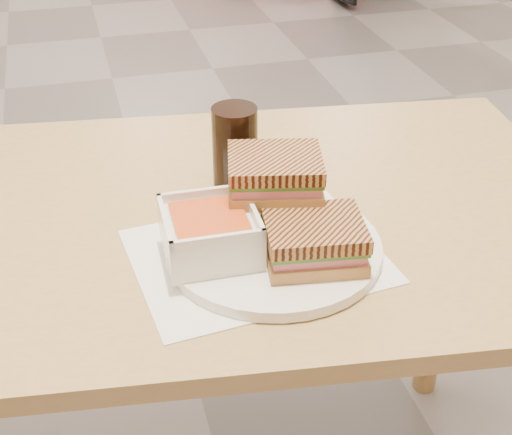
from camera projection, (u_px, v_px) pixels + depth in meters
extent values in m
cube|color=#A88C51|center=(200.00, 219.00, 1.11)|extent=(1.28, 0.85, 0.03)
cylinder|color=#A88C51|center=(443.00, 270.00, 1.62)|extent=(0.06, 0.06, 0.72)
cube|color=white|center=(257.00, 256.00, 1.00)|extent=(0.35, 0.29, 0.00)
cylinder|color=white|center=(273.00, 248.00, 1.00)|extent=(0.30, 0.30, 0.02)
cube|color=white|center=(210.00, 237.00, 0.96)|extent=(0.13, 0.13, 0.05)
cube|color=#D4501E|center=(209.00, 219.00, 0.95)|extent=(0.10, 0.10, 0.01)
cube|color=white|center=(253.00, 210.00, 0.96)|extent=(0.01, 0.12, 0.01)
cube|color=white|center=(165.00, 222.00, 0.93)|extent=(0.01, 0.12, 0.01)
cube|color=white|center=(201.00, 194.00, 0.99)|extent=(0.12, 0.01, 0.01)
cube|color=white|center=(218.00, 240.00, 0.90)|extent=(0.12, 0.01, 0.01)
cube|color=#B0794B|center=(313.00, 253.00, 0.96)|extent=(0.14, 0.12, 0.02)
cube|color=#C46273|center=(314.00, 243.00, 0.95)|extent=(0.13, 0.11, 0.01)
cube|color=#386B23|center=(314.00, 237.00, 0.95)|extent=(0.14, 0.12, 0.01)
cube|color=#A5723B|center=(315.00, 229.00, 0.94)|extent=(0.14, 0.12, 0.02)
cube|color=#B0794B|center=(275.00, 187.00, 1.01)|extent=(0.15, 0.13, 0.02)
cube|color=#C46273|center=(275.00, 177.00, 1.00)|extent=(0.14, 0.12, 0.01)
cube|color=#386B23|center=(275.00, 171.00, 0.99)|extent=(0.14, 0.13, 0.01)
cube|color=#A5723B|center=(275.00, 162.00, 0.98)|extent=(0.15, 0.13, 0.02)
cylinder|color=black|center=(235.00, 153.00, 1.10)|extent=(0.07, 0.07, 0.15)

